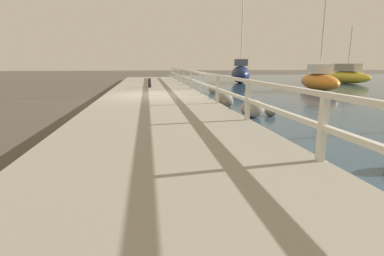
{
  "coord_description": "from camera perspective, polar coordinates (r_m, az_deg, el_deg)",
  "views": [
    {
      "loc": [
        -0.31,
        -13.55,
        1.68
      ],
      "look_at": [
        1.19,
        -3.55,
        -0.51
      ],
      "focal_mm": 28.0,
      "sensor_mm": 36.0,
      "label": 1
    }
  ],
  "objects": [
    {
      "name": "mooring_bollard",
      "position": [
        17.73,
        -8.08,
        8.54
      ],
      "size": [
        0.18,
        0.18,
        0.56
      ],
      "color": "black",
      "rests_on": "dock_walkway"
    },
    {
      "name": "sailboat_yellow",
      "position": [
        29.15,
        27.44,
        8.86
      ],
      "size": [
        2.3,
        4.71,
        4.69
      ],
      "rotation": [
        0.0,
        0.0,
        0.21
      ],
      "color": "gold",
      "rests_on": "water_surface"
    },
    {
      "name": "boulder_water_edge",
      "position": [
        11.97,
        6.69,
        4.98
      ],
      "size": [
        0.51,
        0.46,
        0.39
      ],
      "color": "#666056",
      "rests_on": "ground"
    },
    {
      "name": "ground_plane",
      "position": [
        13.65,
        -7.17,
        5.04
      ],
      "size": [
        120.0,
        120.0,
        0.0
      ],
      "primitive_type": "plane",
      "color": "#4C473D"
    },
    {
      "name": "railing",
      "position": [
        13.78,
        1.76,
        9.31
      ],
      "size": [
        0.1,
        32.5,
        1.0
      ],
      "color": "silver",
      "rests_on": "dock_walkway"
    },
    {
      "name": "boulder_upstream",
      "position": [
        12.25,
        6.08,
        5.49
      ],
      "size": [
        0.7,
        0.63,
        0.53
      ],
      "color": "slate",
      "rests_on": "ground"
    },
    {
      "name": "boulder_near_dock",
      "position": [
        9.66,
        11.41,
        3.65
      ],
      "size": [
        0.76,
        0.69,
        0.57
      ],
      "color": "gray",
      "rests_on": "ground"
    },
    {
      "name": "dock_walkway",
      "position": [
        13.64,
        -7.19,
        5.67
      ],
      "size": [
        4.48,
        36.0,
        0.3
      ],
      "color": "gray",
      "rests_on": "ground"
    },
    {
      "name": "sailboat_orange",
      "position": [
        20.63,
        23.03,
        8.39
      ],
      "size": [
        2.26,
        5.0,
        7.8
      ],
      "rotation": [
        0.0,
        0.0,
        -0.16
      ],
      "color": "orange",
      "rests_on": "water_surface"
    },
    {
      "name": "boulder_far_strip",
      "position": [
        10.09,
        14.79,
        3.04
      ],
      "size": [
        0.39,
        0.35,
        0.29
      ],
      "color": "#666056",
      "rests_on": "ground"
    },
    {
      "name": "boulder_mid_strip",
      "position": [
        17.35,
        3.99,
        7.29
      ],
      "size": [
        0.54,
        0.49,
        0.4
      ],
      "color": "gray",
      "rests_on": "ground"
    },
    {
      "name": "sailboat_navy",
      "position": [
        26.66,
        9.24,
        10.21
      ],
      "size": [
        2.49,
        4.36,
        7.85
      ],
      "rotation": [
        0.0,
        0.0,
        -0.24
      ],
      "color": "#192347",
      "rests_on": "water_surface"
    }
  ]
}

